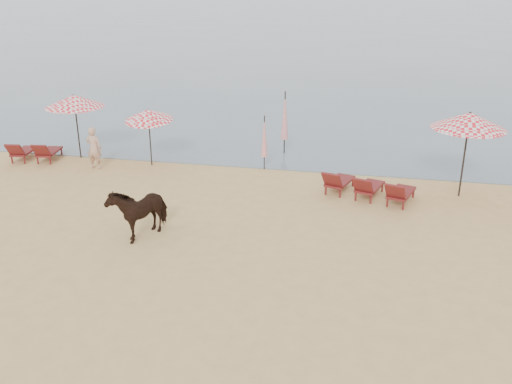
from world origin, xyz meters
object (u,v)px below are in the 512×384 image
(umbrella_closed_right, at_px, (285,116))
(cow, at_px, (139,210))
(beachgoer_left, at_px, (94,148))
(umbrella_open_left_b, at_px, (148,115))
(umbrella_open_right, at_px, (469,121))
(lounger_cluster_left, at_px, (34,151))
(umbrella_open_left_a, at_px, (74,101))
(umbrella_closed_left, at_px, (264,137))
(lounger_cluster_right, at_px, (368,186))

(umbrella_closed_right, height_order, cow, umbrella_closed_right)
(cow, bearing_deg, beachgoer_left, 150.44)
(umbrella_open_left_b, height_order, umbrella_open_right, umbrella_open_right)
(lounger_cluster_left, height_order, umbrella_open_left_a, umbrella_open_left_a)
(umbrella_open_left_b, bearing_deg, cow, -66.54)
(umbrella_open_left_a, xyz_separation_m, beachgoer_left, (1.14, -1.05, -1.43))
(umbrella_open_left_a, distance_m, umbrella_closed_right, 7.91)
(umbrella_open_right, height_order, cow, umbrella_open_right)
(umbrella_closed_right, xyz_separation_m, cow, (-2.76, -7.98, -0.78))
(umbrella_closed_left, bearing_deg, lounger_cluster_left, -174.75)
(umbrella_closed_right, bearing_deg, umbrella_open_left_b, -152.99)
(umbrella_open_right, relative_size, beachgoer_left, 1.77)
(lounger_cluster_left, bearing_deg, umbrella_closed_left, -2.37)
(umbrella_closed_left, distance_m, umbrella_closed_right, 2.05)
(umbrella_open_left_b, bearing_deg, beachgoer_left, -152.50)
(umbrella_open_left_a, bearing_deg, umbrella_closed_left, 5.43)
(lounger_cluster_right, distance_m, umbrella_closed_right, 5.38)
(lounger_cluster_right, distance_m, cow, 7.19)
(lounger_cluster_right, relative_size, beachgoer_left, 1.92)
(umbrella_open_right, distance_m, beachgoer_left, 12.75)
(umbrella_open_right, bearing_deg, umbrella_closed_right, 151.41)
(lounger_cluster_left, height_order, cow, cow)
(umbrella_closed_right, bearing_deg, beachgoer_left, -154.35)
(umbrella_closed_left, height_order, umbrella_closed_right, umbrella_closed_right)
(lounger_cluster_right, xyz_separation_m, beachgoer_left, (-9.75, 1.00, 0.38))
(umbrella_open_left_a, height_order, umbrella_open_right, umbrella_open_right)
(umbrella_open_left_a, bearing_deg, lounger_cluster_left, -149.06)
(lounger_cluster_left, bearing_deg, umbrella_open_right, -9.63)
(lounger_cluster_right, height_order, umbrella_open_right, umbrella_open_right)
(umbrella_open_right, distance_m, umbrella_closed_left, 6.85)
(cow, bearing_deg, umbrella_closed_left, 91.94)
(umbrella_open_left_b, bearing_deg, lounger_cluster_left, -169.13)
(umbrella_open_left_b, distance_m, umbrella_closed_left, 4.25)
(umbrella_open_left_a, height_order, beachgoer_left, umbrella_open_left_a)
(umbrella_open_right, bearing_deg, umbrella_closed_left, 168.24)
(umbrella_open_left_a, height_order, cow, umbrella_open_left_a)
(umbrella_open_left_a, bearing_deg, umbrella_open_right, -0.36)
(umbrella_closed_left, bearing_deg, cow, -111.27)
(lounger_cluster_left, xyz_separation_m, umbrella_open_right, (15.27, -0.54, 2.09))
(lounger_cluster_right, height_order, umbrella_closed_right, umbrella_closed_right)
(lounger_cluster_right, xyz_separation_m, umbrella_open_left_b, (-7.89, 1.76, 1.49))
(beachgoer_left, bearing_deg, lounger_cluster_left, -3.31)
(lounger_cluster_right, height_order, umbrella_open_left_b, umbrella_open_left_b)
(cow, bearing_deg, umbrella_open_left_b, 131.34)
(umbrella_closed_left, relative_size, umbrella_closed_right, 0.81)
(lounger_cluster_right, bearing_deg, umbrella_open_left_b, -174.33)
(umbrella_closed_right, bearing_deg, umbrella_open_right, -28.26)
(umbrella_closed_left, bearing_deg, umbrella_open_right, -11.42)
(umbrella_open_left_a, height_order, umbrella_closed_left, umbrella_open_left_a)
(cow, bearing_deg, umbrella_open_left_a, 152.49)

